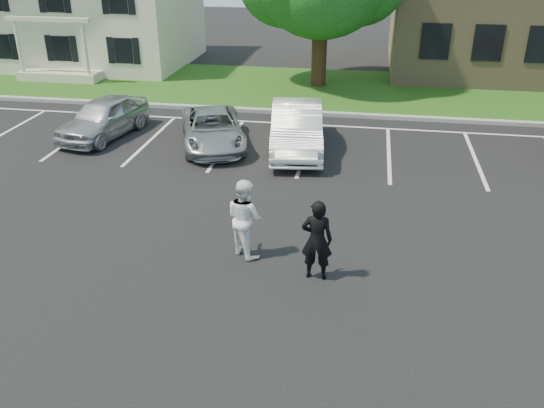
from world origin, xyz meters
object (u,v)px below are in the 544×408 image
object	(u,v)px
car_silver_west	(104,117)
man_white_shirt	(245,218)
man_black_suit	(317,240)
car_silver_minivan	(213,129)
car_white_sedan	(297,128)

from	to	relation	value
car_silver_west	man_white_shirt	bearing A→B (deg)	-36.22
man_black_suit	car_silver_minivan	xyz separation A→B (m)	(-4.36, 7.72, -0.31)
man_black_suit	man_white_shirt	world-z (taller)	man_white_shirt
car_silver_west	car_silver_minivan	xyz separation A→B (m)	(4.12, -0.30, -0.10)
car_silver_west	car_silver_minivan	world-z (taller)	car_silver_west
man_black_suit	car_silver_west	world-z (taller)	man_black_suit
car_silver_west	car_silver_minivan	bearing A→B (deg)	6.78
car_silver_minivan	man_white_shirt	bearing A→B (deg)	-88.56
man_white_shirt	car_silver_minivan	bearing A→B (deg)	-30.06
man_black_suit	car_silver_minivan	distance (m)	8.87
car_silver_west	car_white_sedan	distance (m)	7.04
man_white_shirt	car_silver_minivan	distance (m)	7.48
car_white_sedan	man_white_shirt	bearing A→B (deg)	-99.71
car_silver_west	man_black_suit	bearing A→B (deg)	-32.44
man_black_suit	car_white_sedan	size ratio (longest dim) A/B	0.38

